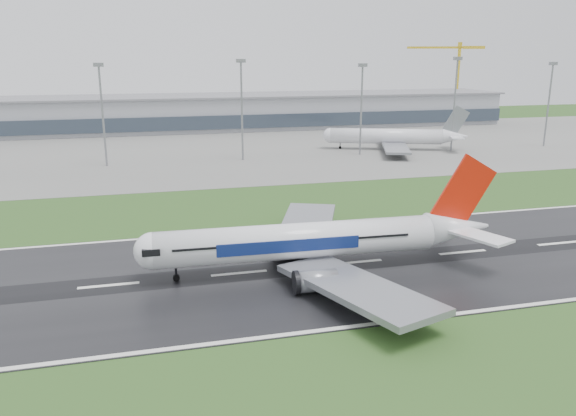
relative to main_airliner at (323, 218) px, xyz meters
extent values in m
plane|color=#25471A|center=(26.66, 1.61, -8.76)|extent=(520.00, 520.00, 0.00)
cube|color=black|center=(26.66, 1.61, -8.71)|extent=(400.00, 45.00, 0.10)
cube|color=slate|center=(26.66, 126.61, -8.72)|extent=(400.00, 130.00, 0.08)
cube|color=gray|center=(26.66, 186.61, -1.26)|extent=(240.00, 36.00, 15.00)
cylinder|color=gray|center=(-38.55, 101.61, 6.43)|extent=(0.64, 0.64, 30.38)
cylinder|color=gray|center=(4.81, 101.61, 6.95)|extent=(0.64, 0.64, 31.43)
cylinder|color=gray|center=(46.36, 101.61, 6.19)|extent=(0.64, 0.64, 29.91)
cylinder|color=gray|center=(81.97, 101.61, 7.25)|extent=(0.64, 0.64, 32.02)
cylinder|color=gray|center=(121.42, 101.61, 6.32)|extent=(0.64, 0.64, 30.17)
camera|label=1|loc=(-26.71, -82.13, 25.08)|focal=35.24mm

